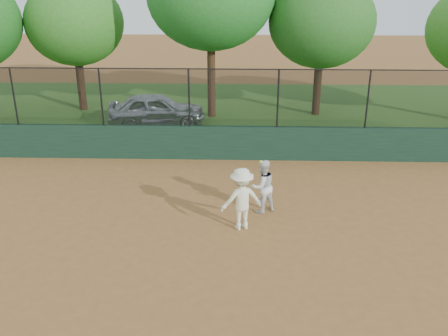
{
  "coord_description": "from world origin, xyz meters",
  "views": [
    {
      "loc": [
        1.19,
        -10.44,
        6.35
      ],
      "look_at": [
        0.8,
        2.2,
        1.2
      ],
      "focal_mm": 40.0,
      "sensor_mm": 36.0,
      "label": 1
    }
  ],
  "objects_px": {
    "player_second": "(262,186)",
    "tree_1": "(74,23)",
    "parked_car": "(157,110)",
    "player_main": "(242,199)",
    "tree_3": "(322,22)"
  },
  "relations": [
    {
      "from": "parked_car",
      "to": "player_main",
      "type": "bearing_deg",
      "value": -164.33
    },
    {
      "from": "player_second",
      "to": "player_main",
      "type": "relative_size",
      "value": 0.76
    },
    {
      "from": "tree_3",
      "to": "tree_1",
      "type": "bearing_deg",
      "value": 177.38
    },
    {
      "from": "player_main",
      "to": "tree_1",
      "type": "xyz_separation_m",
      "value": [
        -7.47,
        11.32,
        3.13
      ]
    },
    {
      "from": "tree_1",
      "to": "parked_car",
      "type": "bearing_deg",
      "value": -31.74
    },
    {
      "from": "parked_car",
      "to": "tree_3",
      "type": "bearing_deg",
      "value": -80.98
    },
    {
      "from": "player_second",
      "to": "tree_3",
      "type": "xyz_separation_m",
      "value": [
        2.85,
        9.86,
        3.33
      ]
    },
    {
      "from": "parked_car",
      "to": "player_second",
      "type": "distance_m",
      "value": 8.97
    },
    {
      "from": "tree_1",
      "to": "tree_3",
      "type": "xyz_separation_m",
      "value": [
        10.9,
        -0.5,
        0.12
      ]
    },
    {
      "from": "tree_1",
      "to": "tree_3",
      "type": "relative_size",
      "value": 0.97
    },
    {
      "from": "player_second",
      "to": "tree_1",
      "type": "height_order",
      "value": "tree_1"
    },
    {
      "from": "player_second",
      "to": "tree_1",
      "type": "relative_size",
      "value": 0.26
    },
    {
      "from": "player_second",
      "to": "player_main",
      "type": "distance_m",
      "value": 1.13
    },
    {
      "from": "tree_3",
      "to": "parked_car",
      "type": "bearing_deg",
      "value": -164.77
    },
    {
      "from": "player_main",
      "to": "tree_3",
      "type": "bearing_deg",
      "value": 72.43
    }
  ]
}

